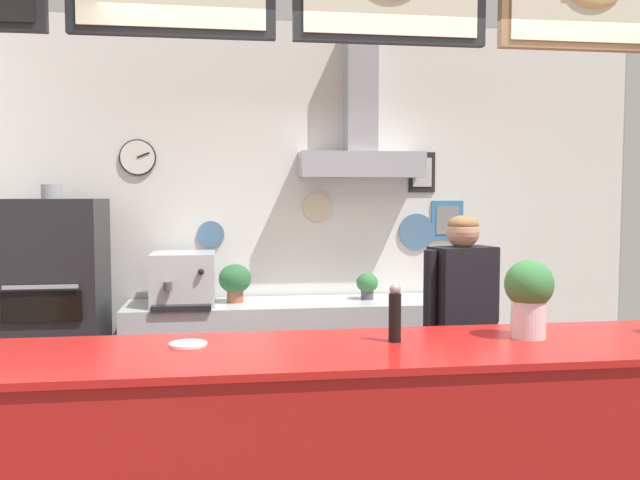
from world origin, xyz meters
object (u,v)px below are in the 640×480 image
(pizza_oven, at_px, (55,317))
(pepper_grinder, at_px, (395,313))
(shop_worker, at_px, (462,332))
(potted_basil, at_px, (367,284))
(potted_rosemary, at_px, (235,280))
(basil_vase, at_px, (529,297))
(condiment_plate, at_px, (188,344))
(espresso_machine, at_px, (183,279))

(pizza_oven, relative_size, pepper_grinder, 6.94)
(shop_worker, distance_m, potted_basil, 1.21)
(shop_worker, relative_size, potted_rosemary, 5.43)
(potted_rosemary, bearing_deg, pepper_grinder, -73.63)
(potted_rosemary, height_order, basil_vase, basil_vase)
(potted_basil, bearing_deg, shop_worker, -73.28)
(shop_worker, height_order, basil_vase, shop_worker)
(shop_worker, bearing_deg, pepper_grinder, 43.19)
(condiment_plate, bearing_deg, espresso_machine, 93.99)
(pepper_grinder, bearing_deg, shop_worker, 57.05)
(pizza_oven, xyz_separation_m, shop_worker, (2.64, -0.99, 0.02))
(espresso_machine, relative_size, condiment_plate, 3.39)
(shop_worker, height_order, potted_basil, shop_worker)
(espresso_machine, bearing_deg, pepper_grinder, -64.56)
(shop_worker, xyz_separation_m, basil_vase, (-0.09, -1.10, 0.39))
(shop_worker, relative_size, espresso_machine, 2.89)
(potted_basil, distance_m, condiment_plate, 2.53)
(espresso_machine, xyz_separation_m, pepper_grinder, (1.04, -2.18, 0.11))
(potted_basil, xyz_separation_m, basil_vase, (0.25, -2.25, 0.24))
(pizza_oven, bearing_deg, pepper_grinder, -47.15)
(espresso_machine, distance_m, basil_vase, 2.75)
(basil_vase, bearing_deg, espresso_machine, 127.07)
(pizza_oven, bearing_deg, condiment_plate, -62.89)
(pepper_grinder, bearing_deg, espresso_machine, 115.44)
(pizza_oven, distance_m, potted_basil, 2.30)
(espresso_machine, xyz_separation_m, basil_vase, (1.65, -2.19, 0.17))
(potted_basil, bearing_deg, espresso_machine, -177.53)
(pizza_oven, bearing_deg, basil_vase, -39.32)
(potted_rosemary, relative_size, basil_vase, 0.83)
(pizza_oven, xyz_separation_m, espresso_machine, (0.89, 0.11, 0.24))
(pizza_oven, xyz_separation_m, pepper_grinder, (1.93, -2.08, 0.35))
(potted_basil, xyz_separation_m, pepper_grinder, (-0.36, -2.24, 0.18))
(potted_basil, height_order, pepper_grinder, pepper_grinder)
(shop_worker, bearing_deg, condiment_plate, 19.22)
(pizza_oven, xyz_separation_m, potted_rosemary, (1.27, 0.17, 0.22))
(basil_vase, bearing_deg, pepper_grinder, 179.56)
(potted_basil, relative_size, pepper_grinder, 0.81)
(shop_worker, relative_size, condiment_plate, 9.79)
(basil_vase, height_order, condiment_plate, basil_vase)
(potted_basil, bearing_deg, pepper_grinder, -99.17)
(condiment_plate, bearing_deg, potted_basil, 60.27)
(espresso_machine, bearing_deg, basil_vase, -52.93)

